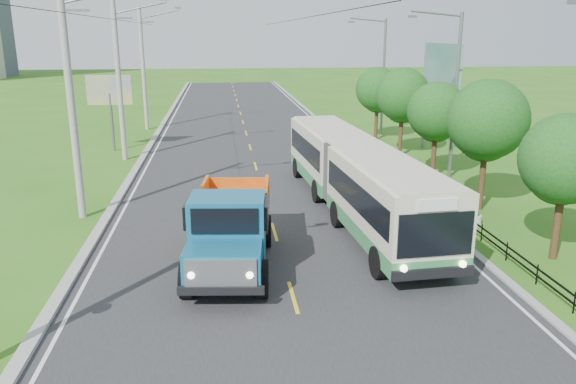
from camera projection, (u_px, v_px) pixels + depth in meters
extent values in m
plane|color=#2D6317|center=(293.00, 298.00, 17.39)|extent=(240.00, 240.00, 0.00)
cube|color=#28282B|center=(254.00, 159.00, 36.50)|extent=(14.00, 120.00, 0.02)
cube|color=#9E9E99|center=(140.00, 161.00, 35.65)|extent=(0.40, 120.00, 0.15)
cube|color=#9E9E99|center=(361.00, 156.00, 37.31)|extent=(0.30, 120.00, 0.10)
cube|color=silver|center=(149.00, 162.00, 35.72)|extent=(0.12, 120.00, 0.00)
cube|color=silver|center=(354.00, 156.00, 37.26)|extent=(0.12, 120.00, 0.00)
cube|color=yellow|center=(293.00, 297.00, 17.39)|extent=(0.12, 2.20, 0.00)
cube|color=black|center=(402.00, 173.00, 31.61)|extent=(0.04, 40.00, 0.60)
cylinder|color=gray|center=(71.00, 105.00, 23.67)|extent=(0.32, 0.32, 10.00)
cube|color=slate|center=(74.00, 10.00, 22.69)|extent=(1.20, 0.10, 0.10)
cylinder|color=gray|center=(119.00, 81.00, 35.13)|extent=(0.32, 0.32, 10.00)
cube|color=slate|center=(122.00, 18.00, 34.16)|extent=(1.20, 0.10, 0.10)
cylinder|color=gray|center=(143.00, 70.00, 46.60)|extent=(0.32, 0.32, 10.00)
cube|color=slate|center=(146.00, 22.00, 45.62)|extent=(1.20, 0.10, 0.10)
cube|color=slate|center=(178.00, 8.00, 45.62)|extent=(0.50, 0.18, 0.12)
cylinder|color=#382314|center=(558.00, 220.00, 20.03)|extent=(0.28, 0.28, 2.97)
sphere|color=#184915|center=(566.00, 159.00, 19.43)|extent=(3.18, 3.18, 3.18)
sphere|color=#184915|center=(561.00, 173.00, 20.10)|extent=(2.33, 2.33, 2.33)
cylinder|color=#382314|center=(482.00, 174.00, 25.71)|extent=(0.28, 0.28, 3.36)
sphere|color=#184915|center=(488.00, 119.00, 25.02)|extent=(3.60, 3.60, 3.60)
sphere|color=#184915|center=(485.00, 133.00, 25.72)|extent=(2.64, 2.64, 2.64)
cylinder|color=#382314|center=(434.00, 151.00, 31.49)|extent=(0.28, 0.28, 3.02)
sphere|color=#184915|center=(437.00, 111.00, 30.87)|extent=(3.24, 3.24, 3.24)
sphere|color=#184915|center=(436.00, 121.00, 31.55)|extent=(2.38, 2.38, 2.38)
cylinder|color=#382314|center=(401.00, 132.00, 37.19)|extent=(0.28, 0.28, 3.25)
sphere|color=#184915|center=(403.00, 95.00, 36.53)|extent=(3.48, 3.48, 3.48)
sphere|color=#184915|center=(403.00, 104.00, 37.22)|extent=(2.55, 2.55, 2.55)
cylinder|color=#382314|center=(376.00, 120.00, 42.94)|extent=(0.28, 0.28, 3.08)
sphere|color=#184915|center=(378.00, 89.00, 42.31)|extent=(3.30, 3.30, 3.30)
sphere|color=#184915|center=(378.00, 97.00, 43.00)|extent=(2.42, 2.42, 2.42)
cube|color=slate|center=(576.00, 2.00, 15.95)|extent=(0.45, 0.16, 0.12)
cylinder|color=slate|center=(455.00, 98.00, 30.79)|extent=(0.20, 0.20, 9.00)
cylinder|color=slate|center=(437.00, 14.00, 29.43)|extent=(2.80, 0.10, 0.34)
cube|color=slate|center=(413.00, 17.00, 29.32)|extent=(0.45, 0.16, 0.12)
cylinder|color=slate|center=(383.00, 78.00, 44.16)|extent=(0.20, 0.20, 9.00)
cylinder|color=slate|center=(368.00, 20.00, 42.80)|extent=(2.80, 0.10, 0.34)
cube|color=slate|center=(351.00, 22.00, 42.70)|extent=(0.45, 0.16, 0.12)
cylinder|color=silver|center=(474.00, 220.00, 24.06)|extent=(0.64, 0.64, 0.40)
sphere|color=#184915|center=(474.00, 214.00, 24.00)|extent=(0.44, 0.44, 0.44)
cylinder|color=silver|center=(412.00, 175.00, 31.71)|extent=(0.64, 0.64, 0.40)
sphere|color=#184915|center=(412.00, 170.00, 31.64)|extent=(0.44, 0.44, 0.44)
cylinder|color=silver|center=(374.00, 147.00, 39.35)|extent=(0.64, 0.64, 0.40)
sphere|color=#184915|center=(374.00, 144.00, 39.28)|extent=(0.44, 0.44, 0.44)
cylinder|color=slate|center=(112.00, 122.00, 38.68)|extent=(0.20, 0.20, 4.00)
cube|color=yellow|center=(109.00, 90.00, 38.08)|extent=(3.00, 0.15, 2.00)
cylinder|color=slate|center=(453.00, 124.00, 34.85)|extent=(0.24, 0.24, 5.00)
cylinder|color=slate|center=(425.00, 113.00, 39.63)|extent=(0.24, 0.24, 5.00)
cube|color=#144C47|center=(442.00, 67.00, 36.34)|extent=(0.20, 6.00, 3.00)
cube|color=#338149|center=(387.00, 227.00, 21.17)|extent=(3.16, 8.20, 0.59)
cube|color=beige|center=(389.00, 193.00, 20.80)|extent=(3.16, 8.20, 2.07)
cube|color=black|center=(389.00, 193.00, 20.80)|extent=(3.17, 7.56, 1.02)
cube|color=#338149|center=(329.00, 172.00, 29.56)|extent=(3.13, 7.67, 0.59)
cube|color=beige|center=(330.00, 147.00, 29.19)|extent=(3.13, 7.67, 2.07)
cube|color=black|center=(330.00, 147.00, 29.19)|extent=(3.13, 7.02, 1.02)
cube|color=#4C4C4C|center=(353.00, 172.00, 25.21)|extent=(2.58, 1.22, 2.56)
cube|color=black|center=(436.00, 235.00, 17.02)|extent=(2.42, 0.21, 1.40)
cylinder|color=black|center=(379.00, 262.00, 18.65)|extent=(0.41, 1.14, 1.12)
cylinder|color=black|center=(447.00, 257.00, 19.07)|extent=(0.41, 1.14, 1.12)
cylinder|color=black|center=(337.00, 214.00, 23.63)|extent=(0.41, 1.14, 1.12)
cylinder|color=black|center=(392.00, 211.00, 24.05)|extent=(0.41, 1.14, 1.12)
cylinder|color=black|center=(317.00, 191.00, 27.09)|extent=(0.41, 1.14, 1.12)
cylinder|color=black|center=(366.00, 189.00, 27.51)|extent=(0.41, 1.14, 1.12)
cylinder|color=black|center=(297.00, 168.00, 31.77)|extent=(0.41, 1.14, 1.12)
cylinder|color=black|center=(339.00, 166.00, 32.18)|extent=(0.41, 1.14, 1.12)
cube|color=#155E81|center=(223.00, 264.00, 16.90)|extent=(2.46, 1.78, 1.10)
cube|color=#155E81|center=(228.00, 228.00, 18.33)|extent=(2.59, 2.01, 2.20)
cube|color=black|center=(227.00, 212.00, 18.18)|extent=(2.80, 1.71, 0.77)
cube|color=black|center=(231.00, 248.00, 19.46)|extent=(1.81, 6.67, 0.27)
cube|color=orange|center=(235.00, 202.00, 20.96)|extent=(2.87, 3.55, 1.43)
cylinder|color=black|center=(187.00, 279.00, 17.26)|extent=(0.51, 1.24, 1.21)
cylinder|color=black|center=(262.00, 279.00, 17.28)|extent=(0.51, 1.24, 1.21)
cylinder|color=black|center=(206.00, 231.00, 21.49)|extent=(0.51, 1.24, 1.21)
cylinder|color=black|center=(266.00, 231.00, 21.51)|extent=(0.51, 1.24, 1.21)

